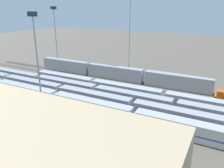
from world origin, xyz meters
The scene contains 16 objects.
ground_plane centered at (0.00, 0.00, 0.00)m, with size 400.00×400.00×0.00m, color #60594F.
track_bed_0 centered at (0.00, -15.00, 0.06)m, with size 140.00×2.80×0.12m, color #3D3833.
track_bed_1 centered at (0.00, -10.00, 0.06)m, with size 140.00×2.80×0.12m, color #4C443D.
track_bed_2 centered at (0.00, -5.00, 0.06)m, with size 140.00×2.80×0.12m, color #4C443D.
track_bed_3 centered at (0.00, 0.00, 0.06)m, with size 140.00×2.80×0.12m, color #4C443D.
track_bed_4 centered at (0.00, 5.00, 0.06)m, with size 140.00×2.80×0.12m, color #3D3833.
track_bed_5 centered at (0.00, 10.00, 0.06)m, with size 140.00×2.80×0.12m, color #3D3833.
track_bed_6 centered at (0.00, 15.00, 0.06)m, with size 140.00×2.80×0.12m, color #4C443D.
train_on_track_0 centered at (6.56, -15.00, 2.62)m, with size 71.40×3.00×5.00m.
train_on_track_5 centered at (12.48, 10.00, 1.98)m, with size 95.60×3.06×3.80m.
train_on_track_3 centered at (-15.57, 0.00, 2.09)m, with size 90.60×3.00×4.40m.
train_on_track_6 centered at (-2.08, 15.00, 1.99)m, with size 119.80×3.06×3.80m.
train_on_track_4 centered at (4.91, 5.00, 2.04)m, with size 139.00×3.06×4.40m.
light_mast_0 centered at (37.52, -17.36, 17.34)m, with size 2.80×0.70×27.22m.
light_mast_1 centered at (13.01, 17.47, 16.49)m, with size 2.80×0.70×25.66m.
light_mast_2 centered at (2.05, -17.75, 19.98)m, with size 2.80×0.70×32.10m.
Camera 1 is at (-32.14, 59.42, 26.37)m, focal length 35.82 mm.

